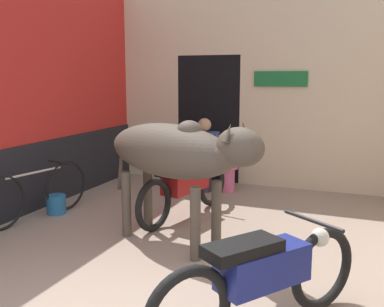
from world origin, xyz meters
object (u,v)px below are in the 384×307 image
(cow, at_px, (176,153))
(bicycle, at_px, (36,193))
(motorcycle_near, at_px, (263,276))
(bucket, at_px, (56,204))
(motorcycle_far, at_px, (185,185))
(shopkeeper_seated, at_px, (204,153))
(plastic_stool, at_px, (227,178))

(cow, xyz_separation_m, bicycle, (-2.07, 0.14, -0.69))
(motorcycle_near, height_order, bucket, motorcycle_near)
(cow, relative_size, motorcycle_far, 1.08)
(motorcycle_near, relative_size, shopkeeper_seated, 1.40)
(motorcycle_near, xyz_separation_m, shopkeeper_seated, (-1.87, 3.79, 0.17))
(cow, relative_size, plastic_stool, 5.08)
(shopkeeper_seated, distance_m, bucket, 2.49)
(bicycle, height_order, bucket, bicycle)
(cow, relative_size, bucket, 8.16)
(motorcycle_near, distance_m, motorcycle_far, 2.82)
(shopkeeper_seated, distance_m, plastic_stool, 0.57)
(motorcycle_far, xyz_separation_m, bicycle, (-1.77, -0.84, -0.08))
(bicycle, bearing_deg, motorcycle_far, 25.24)
(bicycle, distance_m, plastic_stool, 3.00)
(bicycle, bearing_deg, plastic_stool, 50.72)
(motorcycle_far, relative_size, shopkeeper_seated, 1.65)
(bucket, bearing_deg, shopkeeper_seated, 54.38)
(motorcycle_near, distance_m, shopkeeper_seated, 4.23)
(motorcycle_far, height_order, bicycle, motorcycle_far)
(bucket, bearing_deg, motorcycle_far, 17.24)
(bicycle, bearing_deg, bucket, 77.43)
(plastic_stool, bearing_deg, bucket, -132.26)
(motorcycle_near, bearing_deg, shopkeeper_seated, 116.26)
(motorcycle_far, distance_m, bucket, 1.81)
(cow, height_order, plastic_stool, cow)
(motorcycle_near, bearing_deg, cow, 133.40)
(shopkeeper_seated, bearing_deg, bucket, -125.62)
(bicycle, bearing_deg, motorcycle_near, -24.04)
(motorcycle_far, bearing_deg, bucket, -162.76)
(shopkeeper_seated, bearing_deg, motorcycle_near, -63.74)
(plastic_stool, bearing_deg, cow, -85.92)
(shopkeeper_seated, bearing_deg, plastic_stool, 4.08)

